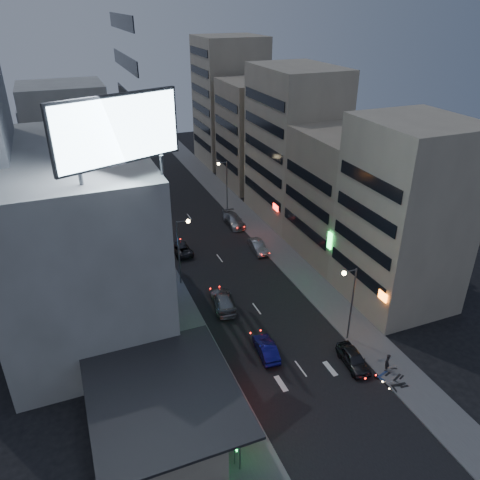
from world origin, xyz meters
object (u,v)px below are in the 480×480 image
parked_car_right_mid (258,246)px  person (387,362)px  road_car_blue (266,348)px  scooter_blue (387,365)px  road_car_silver (223,301)px  scooter_silver_b (396,362)px  parked_car_right_near (353,358)px  scooter_black_a (406,377)px  scooter_black_b (400,369)px  parked_car_right_far (234,220)px  parked_car_left (181,248)px  scooter_silver_a (402,378)px

parked_car_right_mid → person: person is taller
road_car_blue → scooter_blue: size_ratio=2.24×
road_car_silver → person: (10.27, -14.79, 0.21)m
person → scooter_silver_b: 1.24m
parked_car_right_near → scooter_blue: parked_car_right_near is taller
road_car_silver → parked_car_right_near: bearing=130.9°
parked_car_right_near → road_car_silver: size_ratio=0.81×
person → scooter_black_a: (0.60, -1.87, -0.25)m
road_car_blue → scooter_black_b: (9.99, -6.88, -0.06)m
scooter_silver_b → scooter_black_b: bearing=178.8°
parked_car_right_far → scooter_silver_b: 33.80m
parked_car_right_mid → scooter_silver_b: (2.81, -24.97, -0.09)m
parked_car_right_far → person: size_ratio=3.05×
person → parked_car_left: bearing=-110.8°
parked_car_right_mid → parked_car_right_far: parked_car_right_far is taller
parked_car_left → scooter_black_a: scooter_black_a is taller
parked_car_right_mid → scooter_silver_b: 25.13m
parked_car_right_far → scooter_blue: size_ratio=2.78×
parked_car_left → road_car_blue: size_ratio=1.09×
person → scooter_silver_a: bearing=55.2°
road_car_blue → scooter_blue: bearing=152.8°
parked_car_right_near → scooter_silver_a: (2.56, -3.59, -0.10)m
road_car_blue → parked_car_left: bearing=-78.2°
parked_car_left → scooter_black_a: bearing=108.6°
parked_car_left → road_car_blue: (2.10, -22.33, 0.06)m
parked_car_right_far → scooter_black_b: bearing=-85.3°
parked_car_right_near → person: 2.96m
parked_car_left → scooter_silver_b: (12.42, -28.29, -0.04)m
scooter_black_a → scooter_blue: bearing=23.8°
parked_car_left → road_car_silver: (0.98, -13.61, 0.13)m
road_car_blue → scooter_silver_b: road_car_blue is taller
scooter_silver_b → scooter_silver_a: bearing=172.5°
parked_car_right_mid → person: bearing=-83.1°
person → scooter_blue: size_ratio=0.91×
scooter_black_b → scooter_silver_b: 0.98m
parked_car_right_near → parked_car_right_mid: 23.29m
person → scooter_black_b: (0.84, -0.81, -0.34)m
person → parked_car_right_mid: bearing=-128.7°
parked_car_right_near → parked_car_right_far: 32.00m
parked_car_right_far → scooter_silver_b: bearing=-84.6°
scooter_blue → scooter_black_b: bearing=-151.1°
parked_car_right_near → scooter_blue: bearing=-32.1°
person → scooter_silver_a: person is taller
parked_car_right_near → road_car_silver: 15.22m
parked_car_right_mid → scooter_blue: bearing=-83.1°
person → scooter_black_a: 1.98m
parked_car_right_mid → person: 25.13m
parked_car_right_mid → parked_car_left: 10.17m
scooter_black_b → scooter_silver_b: (0.34, 0.92, -0.04)m
scooter_black_b → person: bearing=21.9°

